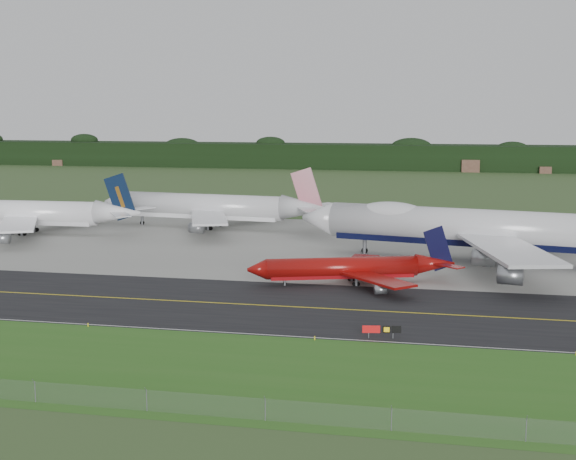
{
  "coord_description": "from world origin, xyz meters",
  "views": [
    {
      "loc": [
        22.93,
        -119.02,
        29.6
      ],
      "look_at": [
        -6.27,
        22.0,
        7.63
      ],
      "focal_mm": 50.0,
      "sensor_mm": 36.0,
      "label": 1
    }
  ],
  "objects_px": {
    "jet_red_737": "(354,268)",
    "jet_navy_gold": "(27,213)",
    "jet_ba_747": "(483,229)",
    "jet_star_tail": "(212,207)",
    "taxiway_sign": "(382,329)"
  },
  "relations": [
    {
      "from": "jet_red_737",
      "to": "jet_navy_gold",
      "type": "height_order",
      "value": "jet_navy_gold"
    },
    {
      "from": "jet_red_737",
      "to": "jet_navy_gold",
      "type": "bearing_deg",
      "value": 154.86
    },
    {
      "from": "jet_star_tail",
      "to": "jet_ba_747",
      "type": "bearing_deg",
      "value": -26.39
    },
    {
      "from": "jet_star_tail",
      "to": "jet_navy_gold",
      "type": "bearing_deg",
      "value": -157.02
    },
    {
      "from": "jet_ba_747",
      "to": "jet_navy_gold",
      "type": "xyz_separation_m",
      "value": [
        -104.78,
        14.72,
        -1.73
      ]
    },
    {
      "from": "jet_ba_747",
      "to": "taxiway_sign",
      "type": "bearing_deg",
      "value": -104.5
    },
    {
      "from": "jet_ba_747",
      "to": "taxiway_sign",
      "type": "relative_size",
      "value": 15.38
    },
    {
      "from": "jet_navy_gold",
      "to": "taxiway_sign",
      "type": "bearing_deg",
      "value": -38.08
    },
    {
      "from": "jet_ba_747",
      "to": "jet_navy_gold",
      "type": "relative_size",
      "value": 1.34
    },
    {
      "from": "jet_star_tail",
      "to": "taxiway_sign",
      "type": "relative_size",
      "value": 11.97
    },
    {
      "from": "taxiway_sign",
      "to": "jet_navy_gold",
      "type": "bearing_deg",
      "value": 141.92
    },
    {
      "from": "jet_ba_747",
      "to": "taxiway_sign",
      "type": "height_order",
      "value": "jet_ba_747"
    },
    {
      "from": "jet_navy_gold",
      "to": "taxiway_sign",
      "type": "height_order",
      "value": "jet_navy_gold"
    },
    {
      "from": "jet_ba_747",
      "to": "taxiway_sign",
      "type": "xyz_separation_m",
      "value": [
        -14.49,
        -56.03,
        -5.41
      ]
    },
    {
      "from": "jet_red_737",
      "to": "jet_star_tail",
      "type": "relative_size",
      "value": 0.59
    }
  ]
}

